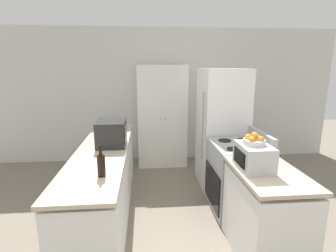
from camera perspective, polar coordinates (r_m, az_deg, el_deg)
name	(u,v)px	position (r m, az deg, el deg)	size (l,w,h in m)	color
wall_back	(161,96)	(5.25, -1.58, 6.59)	(7.00, 0.06, 2.60)	silver
counter_left	(105,183)	(3.47, -13.61, -12.03)	(0.60, 2.71, 0.90)	silver
counter_right	(265,216)	(2.90, 20.42, -17.81)	(0.60, 0.93, 0.90)	silver
pantry_cabinet	(162,116)	(4.99, -1.31, 2.21)	(0.91, 0.56, 1.90)	white
stove	(237,177)	(3.62, 14.77, -10.66)	(0.66, 0.78, 1.06)	#9E9EA3
refrigerator	(222,128)	(4.21, 11.57, -0.47)	(0.69, 0.77, 1.84)	white
microwave	(112,133)	(3.38, -12.16, -1.42)	(0.35, 0.48, 0.32)	black
wine_bottle	(101,165)	(2.46, -14.33, -8.21)	(0.07, 0.07, 0.30)	black
toaster_oven	(254,157)	(2.67, 18.18, -6.43)	(0.29, 0.40, 0.25)	#B2B2B7
fruit_bowl	(254,140)	(2.63, 18.27, -2.99)	(0.21, 0.21, 0.12)	silver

